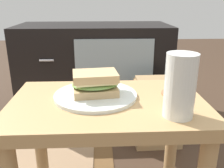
# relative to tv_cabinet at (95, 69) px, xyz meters

# --- Properties ---
(side_table) EXTENTS (0.56, 0.36, 0.46)m
(side_table) POSITION_rel_tv_cabinet_xyz_m (0.06, -0.95, 0.08)
(side_table) COLOR tan
(side_table) RESTS_ON ground
(tv_cabinet) EXTENTS (0.96, 0.46, 0.58)m
(tv_cabinet) POSITION_rel_tv_cabinet_xyz_m (0.00, 0.00, 0.00)
(tv_cabinet) COLOR black
(tv_cabinet) RESTS_ON ground
(area_rug) EXTENTS (1.05, 0.82, 0.01)m
(area_rug) POSITION_rel_tv_cabinet_xyz_m (-0.43, -0.59, -0.29)
(area_rug) COLOR brown
(area_rug) RESTS_ON ground
(plate) EXTENTS (0.24, 0.24, 0.01)m
(plate) POSITION_rel_tv_cabinet_xyz_m (0.02, -0.92, 0.17)
(plate) COLOR silver
(plate) RESTS_ON side_table
(sandwich_front) EXTENTS (0.15, 0.12, 0.07)m
(sandwich_front) POSITION_rel_tv_cabinet_xyz_m (0.02, -0.92, 0.21)
(sandwich_front) COLOR tan
(sandwich_front) RESTS_ON plate
(beer_glass) EXTENTS (0.08, 0.08, 0.16)m
(beer_glass) POSITION_rel_tv_cabinet_xyz_m (0.23, -1.05, 0.25)
(beer_glass) COLOR silver
(beer_glass) RESTS_ON side_table
(coaster) EXTENTS (0.09, 0.09, 0.01)m
(coaster) POSITION_rel_tv_cabinet_xyz_m (0.27, -0.91, 0.17)
(coaster) COLOR #996B47
(coaster) RESTS_ON side_table
(paper_bag) EXTENTS (0.24, 0.18, 0.36)m
(paper_bag) POSITION_rel_tv_cabinet_xyz_m (0.33, -0.44, -0.11)
(paper_bag) COLOR tan
(paper_bag) RESTS_ON ground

